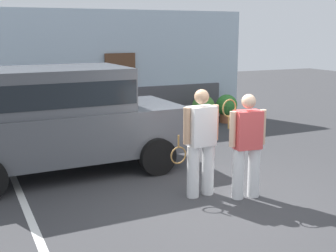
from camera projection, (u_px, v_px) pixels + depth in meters
ground_plane at (214, 201)px, 7.39m from camera, size 40.00×40.00×0.00m
parking_stripe_0 at (21, 197)px, 7.55m from camera, size 0.12×4.40×0.01m
house_frontage at (98, 73)px, 12.87m from camera, size 9.29×0.40×3.31m
parked_suv at (57, 115)px, 8.65m from camera, size 4.66×2.27×2.05m
tennis_player_man at (201, 142)px, 7.46m from camera, size 0.92×0.31×1.80m
tennis_player_woman at (247, 145)px, 7.38m from camera, size 0.77×0.32×1.74m
potted_plant_by_porch at (203, 109)px, 13.22m from camera, size 0.68×0.68×0.89m
potted_plant_secondary at (227, 107)px, 13.65m from camera, size 0.64×0.64×0.85m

